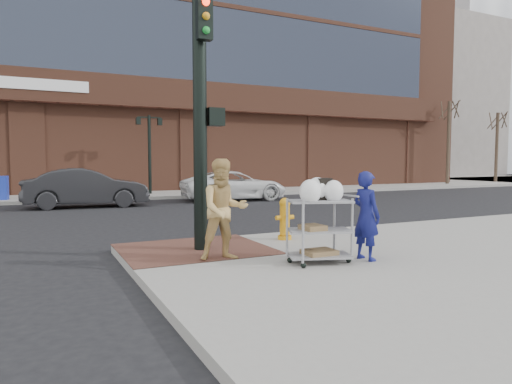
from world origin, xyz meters
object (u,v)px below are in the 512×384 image
pedestrian_tan (224,210)px  sedan_dark (87,188)px  fire_hydrant (285,218)px  woman_blue (366,216)px  lamp_post (149,146)px  traffic_signal_pole (202,109)px  minivan_white (234,186)px  utility_cart (319,225)px

pedestrian_tan → sedan_dark: bearing=101.3°
fire_hydrant → woman_blue: bearing=-83.9°
lamp_post → fire_hydrant: size_ratio=4.40×
lamp_post → traffic_signal_pole: size_ratio=0.80×
lamp_post → traffic_signal_pole: 15.43m
woman_blue → pedestrian_tan: pedestrian_tan is taller
minivan_white → utility_cart: size_ratio=3.45×
minivan_white → utility_cart: 13.84m
woman_blue → minivan_white: 13.75m
traffic_signal_pole → woman_blue: (2.25, -2.07, -1.91)m
traffic_signal_pole → pedestrian_tan: bearing=-87.4°
traffic_signal_pole → utility_cart: 3.12m
utility_cart → fire_hydrant: bearing=74.9°
sedan_dark → fire_hydrant: 11.08m
fire_hydrant → minivan_white: bearing=72.2°
woman_blue → sedan_dark: (-3.26, 13.05, -0.14)m
traffic_signal_pole → fire_hydrant: (1.99, 0.32, -2.22)m
lamp_post → fire_hydrant: (-0.48, -14.91, -2.00)m
sedan_dark → minivan_white: (6.53, 0.30, -0.09)m
woman_blue → lamp_post: bearing=-8.5°
utility_cart → lamp_post: bearing=86.4°
traffic_signal_pole → fire_hydrant: size_ratio=5.50×
sedan_dark → minivan_white: size_ratio=0.96×
lamp_post → pedestrian_tan: lamp_post is taller
pedestrian_tan → fire_hydrant: (1.95, 1.32, -0.41)m
traffic_signal_pole → pedestrian_tan: traffic_signal_pole is taller
lamp_post → minivan_white: lamp_post is taller
minivan_white → fire_hydrant: size_ratio=5.42×
traffic_signal_pole → woman_blue: bearing=-42.7°
woman_blue → sedan_dark: size_ratio=0.33×
woman_blue → minivan_white: bearing=-21.5°
woman_blue → fire_hydrant: woman_blue is taller
woman_blue → fire_hydrant: size_ratio=1.69×
traffic_signal_pole → minivan_white: size_ratio=1.01×
traffic_signal_pole → woman_blue: traffic_signal_pole is taller
pedestrian_tan → minivan_white: 13.45m
traffic_signal_pole → sedan_dark: size_ratio=1.06×
woman_blue → sedan_dark: woman_blue is taller
minivan_white → pedestrian_tan: bearing=160.3°
sedan_dark → minivan_white: bearing=-83.4°
lamp_post → traffic_signal_pole: traffic_signal_pole is taller
minivan_white → fire_hydrant: bearing=166.5°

